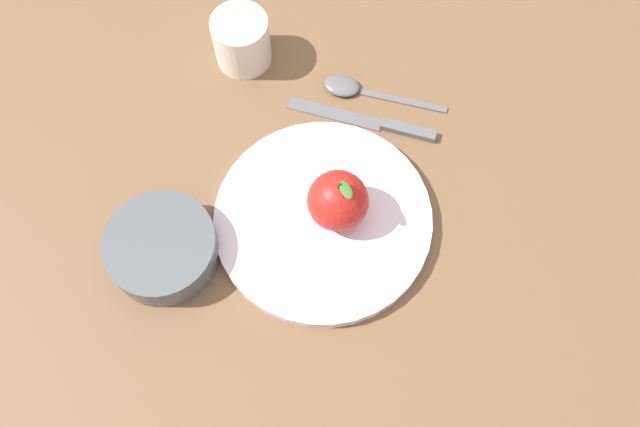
{
  "coord_description": "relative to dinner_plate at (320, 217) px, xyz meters",
  "views": [
    {
      "loc": [
        0.19,
        -0.25,
        0.73
      ],
      "look_at": [
        -0.0,
        -0.02,
        0.02
      ],
      "focal_mm": 36.38,
      "sensor_mm": 36.0,
      "label": 1
    }
  ],
  "objects": [
    {
      "name": "knife",
      "position": [
        -0.03,
        0.15,
        -0.01
      ],
      "size": [
        0.19,
        0.1,
        0.01
      ],
      "color": "#59595E",
      "rests_on": "ground_plane"
    },
    {
      "name": "ground_plane",
      "position": [
        0.0,
        0.02,
        -0.01
      ],
      "size": [
        2.4,
        2.4,
        0.0
      ],
      "primitive_type": "plane",
      "color": "brown"
    },
    {
      "name": "apple",
      "position": [
        0.01,
        0.02,
        0.04
      ],
      "size": [
        0.07,
        0.07,
        0.08
      ],
      "color": "#B21E19",
      "rests_on": "dinner_plate"
    },
    {
      "name": "side_bowl",
      "position": [
        -0.11,
        -0.15,
        0.02
      ],
      "size": [
        0.13,
        0.13,
        0.04
      ],
      "color": "#4C5156",
      "rests_on": "ground_plane"
    },
    {
      "name": "cup",
      "position": [
        -0.24,
        0.11,
        0.03
      ],
      "size": [
        0.07,
        0.07,
        0.07
      ],
      "color": "silver",
      "rests_on": "ground_plane"
    },
    {
      "name": "dinner_plate",
      "position": [
        0.0,
        0.0,
        0.0
      ],
      "size": [
        0.26,
        0.26,
        0.02
      ],
      "color": "silver",
      "rests_on": "ground_plane"
    },
    {
      "name": "spoon",
      "position": [
        -0.09,
        0.17,
        -0.0
      ],
      "size": [
        0.16,
        0.09,
        0.01
      ],
      "color": "#59595E",
      "rests_on": "ground_plane"
    }
  ]
}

